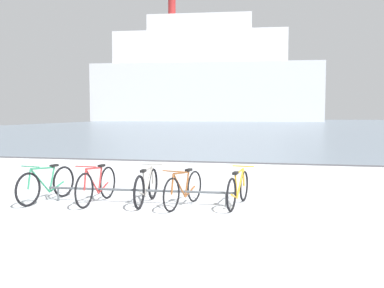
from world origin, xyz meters
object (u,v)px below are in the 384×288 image
bicycle_1 (97,185)px  bicycle_4 (238,189)px  bicycle_3 (183,189)px  ferry_ship (204,78)px  bicycle_0 (47,184)px  bicycle_2 (146,187)px

bicycle_1 → bicycle_4: bearing=6.3°
bicycle_3 → ferry_ship: bearing=100.3°
bicycle_1 → bicycle_3: size_ratio=1.03×
bicycle_3 → bicycle_4: size_ratio=0.99×
bicycle_0 → bicycle_4: (3.99, 0.39, -0.02)m
bicycle_3 → bicycle_1: bearing=-178.1°
bicycle_2 → bicycle_3: 0.81m
bicycle_0 → bicycle_3: bearing=2.5°
bicycle_3 → ferry_ship: size_ratio=0.03×
bicycle_3 → ferry_ship: 88.89m
bicycle_2 → ferry_ship: bearing=99.8°
bicycle_1 → ferry_ship: ferry_ship is taller
bicycle_1 → bicycle_4: 2.91m
bicycle_2 → ferry_ship: 88.67m
bicycle_0 → bicycle_1: bicycle_1 is taller
bicycle_0 → bicycle_3: (2.93, 0.13, -0.01)m
bicycle_3 → bicycle_4: 1.09m
bicycle_0 → bicycle_2: (2.13, 0.21, -0.01)m
bicycle_4 → bicycle_3: bearing=-166.2°
bicycle_0 → ferry_ship: 88.55m
bicycle_3 → bicycle_4: bicycle_3 is taller
bicycle_0 → bicycle_3: bicycle_0 is taller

